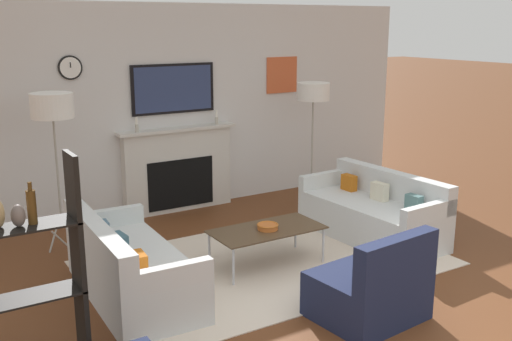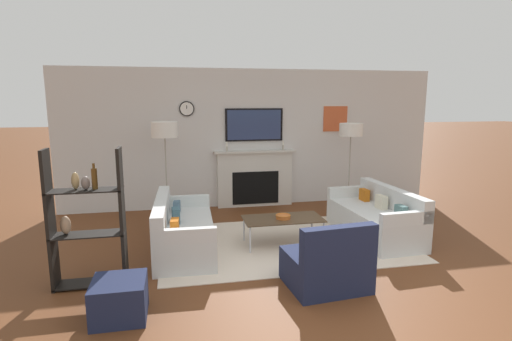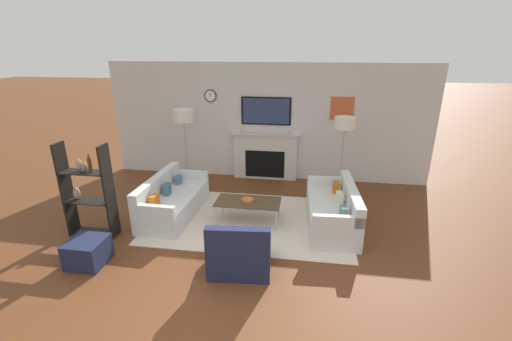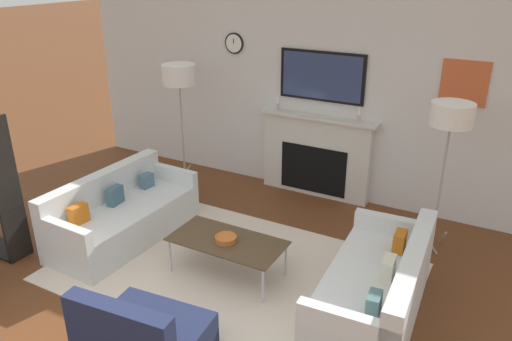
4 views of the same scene
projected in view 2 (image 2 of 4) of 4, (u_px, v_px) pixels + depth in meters
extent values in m
plane|color=brown|center=(339.00, 316.00, 3.96)|extent=(60.00, 60.00, 0.00)
cube|color=silver|center=(254.00, 138.00, 7.94)|extent=(7.49, 0.07, 2.70)
cube|color=beige|center=(255.00, 179.00, 7.97)|extent=(1.50, 0.16, 1.08)
cube|color=black|center=(256.00, 188.00, 7.92)|extent=(0.93, 0.01, 0.65)
cube|color=beige|center=(255.00, 152.00, 7.85)|extent=(1.62, 0.22, 0.04)
cylinder|color=#B2AD9E|center=(227.00, 149.00, 7.70)|extent=(0.04, 0.04, 0.10)
cylinder|color=white|center=(227.00, 144.00, 7.68)|extent=(0.03, 0.03, 0.09)
cylinder|color=#B2AD9E|center=(283.00, 148.00, 7.92)|extent=(0.04, 0.04, 0.10)
cylinder|color=white|center=(283.00, 143.00, 7.90)|extent=(0.03, 0.03, 0.09)
cube|color=black|center=(254.00, 125.00, 7.84)|extent=(1.15, 0.04, 0.64)
cube|color=navy|center=(254.00, 125.00, 7.83)|extent=(1.07, 0.01, 0.58)
cylinder|color=black|center=(187.00, 109.00, 7.53)|extent=(0.28, 0.02, 0.28)
cylinder|color=silver|center=(187.00, 109.00, 7.52)|extent=(0.24, 0.00, 0.24)
cube|color=black|center=(187.00, 107.00, 7.51)|extent=(0.01, 0.00, 0.06)
cube|color=#C7552E|center=(335.00, 119.00, 8.16)|extent=(0.51, 0.02, 0.51)
cube|color=beige|center=(284.00, 243.00, 5.96)|extent=(3.59, 2.29, 0.01)
cube|color=silver|center=(185.00, 236.00, 5.64)|extent=(0.84, 1.80, 0.42)
cube|color=silver|center=(161.00, 212.00, 5.52)|extent=(0.22, 1.78, 0.34)
cube|color=silver|center=(185.00, 201.00, 6.40)|extent=(0.79, 0.12, 0.18)
cube|color=silver|center=(184.00, 236.00, 4.78)|extent=(0.79, 0.12, 0.18)
cube|color=slate|center=(177.00, 207.00, 6.08)|extent=(0.11, 0.18, 0.17)
cube|color=#3C5E6D|center=(176.00, 215.00, 5.57)|extent=(0.12, 0.21, 0.21)
cube|color=#BD6019|center=(175.00, 227.00, 5.06)|extent=(0.12, 0.21, 0.21)
cube|color=silver|center=(373.00, 223.00, 6.21)|extent=(0.87, 1.78, 0.44)
cube|color=silver|center=(393.00, 198.00, 6.22)|extent=(0.25, 1.74, 0.32)
cube|color=silver|center=(407.00, 218.00, 5.38)|extent=(0.79, 0.14, 0.18)
cube|color=silver|center=(349.00, 192.00, 6.93)|extent=(0.79, 0.14, 0.18)
cube|color=#4B6E6D|center=(401.00, 212.00, 5.70)|extent=(0.12, 0.19, 0.18)
cube|color=beige|center=(381.00, 202.00, 6.18)|extent=(0.11, 0.21, 0.21)
cube|color=#B95E16|center=(364.00, 195.00, 6.67)|extent=(0.11, 0.20, 0.19)
cube|color=#1C2341|center=(325.00, 269.00, 4.57)|extent=(0.92, 0.81, 0.40)
cube|color=#1C2341|center=(339.00, 245.00, 4.22)|extent=(0.87, 0.22, 0.41)
cube|color=#4C3823|center=(283.00, 219.00, 5.84)|extent=(1.16, 0.58, 0.02)
cylinder|color=#B7B7BC|center=(250.00, 240.00, 5.53)|extent=(0.02, 0.02, 0.39)
cylinder|color=#B7B7BC|center=(324.00, 235.00, 5.74)|extent=(0.02, 0.02, 0.39)
cylinder|color=#B7B7BC|center=(244.00, 229.00, 6.01)|extent=(0.02, 0.02, 0.39)
cylinder|color=#B7B7BC|center=(312.00, 224.00, 6.22)|extent=(0.02, 0.02, 0.39)
cylinder|color=#C16127|center=(283.00, 217.00, 5.81)|extent=(0.21, 0.21, 0.05)
torus|color=#BA5F20|center=(283.00, 215.00, 5.81)|extent=(0.22, 0.22, 0.02)
cylinder|color=#9E998E|center=(174.00, 212.00, 7.11)|extent=(0.09, 0.23, 0.28)
cylinder|color=#9E998E|center=(163.00, 212.00, 7.11)|extent=(0.17, 0.19, 0.28)
cylinder|color=#9E998E|center=(166.00, 215.00, 6.95)|extent=(0.23, 0.07, 0.28)
cylinder|color=#9E998E|center=(166.00, 172.00, 6.93)|extent=(0.02, 0.02, 1.21)
cylinder|color=white|center=(164.00, 130.00, 6.80)|extent=(0.44, 0.44, 0.26)
cylinder|color=#9E998E|center=(352.00, 203.00, 7.78)|extent=(0.09, 0.23, 0.27)
cylinder|color=#9E998E|center=(342.00, 202.00, 7.79)|extent=(0.17, 0.19, 0.27)
cylinder|color=#9E998E|center=(349.00, 205.00, 7.62)|extent=(0.23, 0.07, 0.27)
cylinder|color=#9E998E|center=(349.00, 167.00, 7.61)|extent=(0.02, 0.02, 1.18)
cylinder|color=white|center=(351.00, 130.00, 7.48)|extent=(0.43, 0.43, 0.24)
cube|color=black|center=(50.00, 221.00, 4.40)|extent=(0.04, 0.28, 1.59)
cube|color=black|center=(123.00, 217.00, 4.55)|extent=(0.04, 0.28, 1.59)
cube|color=black|center=(92.00, 283.00, 4.61)|extent=(0.80, 0.28, 0.02)
cube|color=black|center=(88.00, 234.00, 4.51)|extent=(0.80, 0.28, 0.01)
cube|color=black|center=(85.00, 190.00, 4.42)|extent=(0.80, 0.28, 0.02)
ellipsoid|color=tan|center=(75.00, 181.00, 4.43)|extent=(0.08, 0.08, 0.19)
cylinder|color=brown|center=(94.00, 179.00, 4.44)|extent=(0.06, 0.06, 0.23)
cylinder|color=brown|center=(94.00, 166.00, 4.41)|extent=(0.03, 0.03, 0.06)
ellipsoid|color=gray|center=(86.00, 183.00, 4.41)|extent=(0.09, 0.09, 0.15)
ellipsoid|color=tan|center=(66.00, 225.00, 4.48)|extent=(0.11, 0.11, 0.21)
cube|color=#1C2341|center=(120.00, 299.00, 3.90)|extent=(0.51, 0.51, 0.39)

